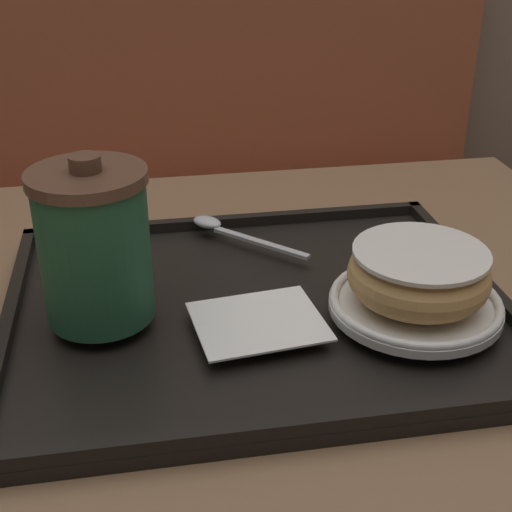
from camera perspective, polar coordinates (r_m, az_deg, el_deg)
booth_bench at (r=1.63m, az=-1.79°, el=-0.04°), size 1.16×0.44×1.00m
cafe_table at (r=0.79m, az=1.67°, el=-15.67°), size 0.81×0.75×0.71m
serving_tray at (r=0.67m, az=0.00°, el=-4.31°), size 0.46×0.37×0.02m
napkin_paper at (r=0.62m, az=0.19°, el=-5.25°), size 0.12×0.11×0.00m
coffee_cup_front at (r=0.61m, az=-12.80°, el=0.87°), size 0.10×0.10×0.15m
plate_with_chocolate_donut at (r=0.65m, az=12.61°, el=-3.68°), size 0.15×0.15×0.01m
donut_chocolate_glazed at (r=0.64m, az=12.88°, el=-1.37°), size 0.12×0.12×0.05m
spoon at (r=0.78m, az=-2.58°, el=2.25°), size 0.12×0.12×0.01m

